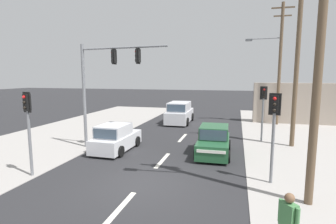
# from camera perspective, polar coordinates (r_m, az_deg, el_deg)

# --- Properties ---
(ground_plane) EXTENTS (140.00, 140.00, 0.00)m
(ground_plane) POSITION_cam_1_polar(r_m,az_deg,el_deg) (10.70, -5.77, -15.31)
(ground_plane) COLOR #28282B
(lane_dash_near) EXTENTS (0.20, 2.40, 0.01)m
(lane_dash_near) POSITION_cam_1_polar(r_m,az_deg,el_deg) (9.04, -10.49, -19.96)
(lane_dash_near) COLOR silver
(lane_dash_near) RESTS_ON ground
(lane_dash_mid) EXTENTS (0.20, 2.40, 0.01)m
(lane_dash_mid) POSITION_cam_1_polar(r_m,az_deg,el_deg) (13.37, -1.19, -10.46)
(lane_dash_mid) COLOR silver
(lane_dash_mid) RESTS_ON ground
(lane_dash_far) EXTENTS (0.20, 2.40, 0.01)m
(lane_dash_far) POSITION_cam_1_polar(r_m,az_deg,el_deg) (18.05, 3.18, -5.62)
(lane_dash_far) COLOR silver
(lane_dash_far) RESTS_ON ground
(kerb_left_verge) EXTENTS (8.00, 40.00, 0.02)m
(kerb_left_verge) POSITION_cam_1_polar(r_m,az_deg,el_deg) (18.32, -26.90, -6.24)
(kerb_left_verge) COLOR #A39E99
(kerb_left_verge) RESTS_ON ground
(utility_pole_foreground_right) EXTENTS (3.78, 0.51, 10.55)m
(utility_pole_foreground_right) POSITION_cam_1_polar(r_m,az_deg,el_deg) (9.45, 29.70, 15.63)
(utility_pole_foreground_right) COLOR brown
(utility_pole_foreground_right) RESTS_ON ground
(utility_pole_midground_right) EXTENTS (1.80, 0.26, 10.29)m
(utility_pole_midground_right) POSITION_cam_1_polar(r_m,az_deg,el_deg) (17.09, 26.36, 11.03)
(utility_pole_midground_right) COLOR brown
(utility_pole_midground_right) RESTS_ON ground
(utility_pole_background_right) EXTENTS (3.78, 0.51, 10.24)m
(utility_pole_background_right) POSITION_cam_1_polar(r_m,az_deg,el_deg) (24.46, 22.90, 10.25)
(utility_pole_background_right) COLOR brown
(utility_pole_background_right) RESTS_ON ground
(traffic_signal_mast) EXTENTS (5.27, 0.67, 6.00)m
(traffic_signal_mast) POSITION_cam_1_polar(r_m,az_deg,el_deg) (15.21, -14.08, 7.40)
(traffic_signal_mast) COLOR slate
(traffic_signal_mast) RESTS_ON ground
(pedestal_signal_right_kerb) EXTENTS (0.43, 0.31, 3.56)m
(pedestal_signal_right_kerb) POSITION_cam_1_polar(r_m,az_deg,el_deg) (10.81, 22.05, -2.23)
(pedestal_signal_right_kerb) COLOR slate
(pedestal_signal_right_kerb) RESTS_ON ground
(pedestal_signal_left_kerb) EXTENTS (0.44, 0.31, 3.56)m
(pedestal_signal_left_kerb) POSITION_cam_1_polar(r_m,az_deg,el_deg) (12.22, -28.17, -1.49)
(pedestal_signal_left_kerb) COLOR slate
(pedestal_signal_left_kerb) RESTS_ON ground
(pedestal_signal_far_median) EXTENTS (0.44, 0.30, 3.56)m
(pedestal_signal_far_median) POSITION_cam_1_polar(r_m,az_deg,el_deg) (17.72, 20.00, 1.59)
(pedestal_signal_far_median) COLOR slate
(pedestal_signal_far_median) RESTS_ON ground
(shopfront_wall_far) EXTENTS (12.00, 1.00, 3.60)m
(shopfront_wall_far) POSITION_cam_1_polar(r_m,az_deg,el_deg) (26.41, 31.19, 1.48)
(shopfront_wall_far) COLOR #A39384
(shopfront_wall_far) RESTS_ON ground
(hatchback_oncoming_near) EXTENTS (1.84, 3.67, 1.53)m
(hatchback_oncoming_near) POSITION_cam_1_polar(r_m,az_deg,el_deg) (14.39, 9.92, -6.35)
(hatchback_oncoming_near) COLOR #235633
(hatchback_oncoming_near) RESTS_ON ground
(hatchback_kerbside_parked) EXTENTS (1.85, 3.67, 1.53)m
(hatchback_kerbside_parked) POSITION_cam_1_polar(r_m,az_deg,el_deg) (15.16, -11.31, -5.65)
(hatchback_kerbside_parked) COLOR silver
(hatchback_kerbside_parked) RESTS_ON ground
(suv_receding_far) EXTENTS (2.11, 4.57, 1.90)m
(suv_receding_far) POSITION_cam_1_polar(r_m,az_deg,el_deg) (23.57, 2.53, -0.26)
(suv_receding_far) COLOR silver
(suv_receding_far) RESTS_ON ground
(pedestrian_at_kerb) EXTENTS (0.40, 0.46, 1.63)m
(pedestrian_at_kerb) POSITION_cam_1_polar(r_m,az_deg,el_deg) (6.92, 24.66, -21.12)
(pedestrian_at_kerb) COLOR #232838
(pedestrian_at_kerb) RESTS_ON ground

